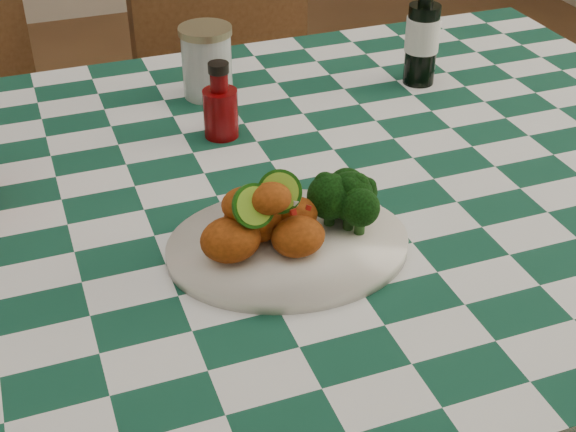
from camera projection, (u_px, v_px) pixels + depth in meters
name	position (u px, v px, depth m)	size (l,w,h in m)	color
dining_table	(228.00, 394.00, 1.34)	(1.66, 1.06, 0.79)	#124430
plate	(288.00, 246.00, 1.01)	(0.31, 0.24, 0.02)	silver
fried_chicken_pile	(268.00, 215.00, 0.97)	(0.14, 0.10, 0.09)	#A64310
broccoli_side	(346.00, 200.00, 1.01)	(0.09, 0.09, 0.07)	black
ketchup_bottle	(220.00, 100.00, 1.23)	(0.05, 0.05, 0.12)	#5F0406
mason_jar	(207.00, 62.00, 1.36)	(0.09, 0.09, 0.12)	#B2BCBA
beer_bottle	(423.00, 25.00, 1.37)	(0.06, 0.06, 0.21)	black
wooden_chair_right	(258.00, 125.00, 1.92)	(0.45, 0.48, 0.99)	#472814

